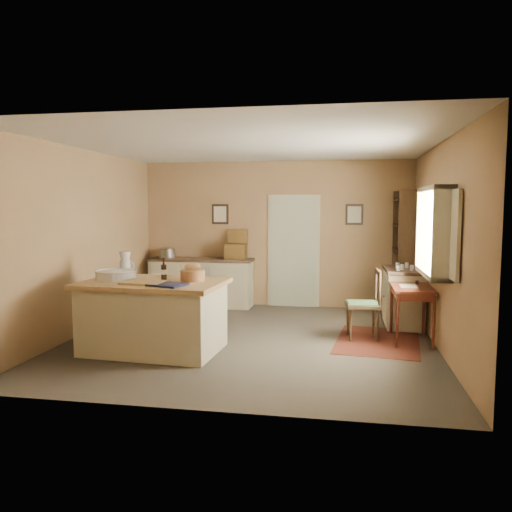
% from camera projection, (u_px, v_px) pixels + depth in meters
% --- Properties ---
extents(ground, '(5.00, 5.00, 0.00)m').
position_uv_depth(ground, '(251.00, 339.00, 7.01)').
color(ground, '#4C453A').
rests_on(ground, ground).
extents(wall_back, '(5.00, 0.10, 2.70)m').
position_uv_depth(wall_back, '(275.00, 234.00, 9.33)').
color(wall_back, '#9B7753').
rests_on(wall_back, ground).
extents(wall_front, '(5.00, 0.10, 2.70)m').
position_uv_depth(wall_front, '(200.00, 264.00, 4.42)').
color(wall_front, '#9B7753').
rests_on(wall_front, ground).
extents(wall_left, '(0.10, 5.00, 2.70)m').
position_uv_depth(wall_left, '(83.00, 242.00, 7.30)').
color(wall_left, '#9B7753').
rests_on(wall_left, ground).
extents(wall_right, '(0.10, 5.00, 2.70)m').
position_uv_depth(wall_right, '(441.00, 246.00, 6.45)').
color(wall_right, '#9B7753').
rests_on(wall_right, ground).
extents(ceiling, '(5.00, 5.00, 0.00)m').
position_uv_depth(ceiling, '(251.00, 144.00, 6.74)').
color(ceiling, silver).
rests_on(ceiling, wall_back).
extents(door, '(0.97, 0.06, 2.11)m').
position_uv_depth(door, '(293.00, 250.00, 9.27)').
color(door, '#B1B79C').
rests_on(door, ground).
extents(framed_prints, '(2.82, 0.02, 0.38)m').
position_uv_depth(framed_prints, '(286.00, 214.00, 9.24)').
color(framed_prints, black).
rests_on(framed_prints, ground).
extents(window, '(0.25, 1.99, 1.12)m').
position_uv_depth(window, '(438.00, 231.00, 6.25)').
color(window, beige).
rests_on(window, ground).
extents(work_island, '(1.86, 1.28, 1.20)m').
position_uv_depth(work_island, '(153.00, 314.00, 6.42)').
color(work_island, beige).
rests_on(work_island, ground).
extents(sideboard, '(1.93, 0.55, 1.18)m').
position_uv_depth(sideboard, '(202.00, 281.00, 9.35)').
color(sideboard, beige).
rests_on(sideboard, ground).
extents(rug, '(1.28, 1.72, 0.01)m').
position_uv_depth(rug, '(378.00, 341.00, 6.91)').
color(rug, '#47140E').
rests_on(rug, ground).
extents(writing_desk, '(0.54, 0.88, 0.82)m').
position_uv_depth(writing_desk, '(412.00, 294.00, 6.86)').
color(writing_desk, '#3D180F').
rests_on(writing_desk, ground).
extents(desk_chair, '(0.49, 0.49, 0.97)m').
position_uv_depth(desk_chair, '(363.00, 305.00, 6.99)').
color(desk_chair, black).
rests_on(desk_chair, ground).
extents(right_cabinet, '(0.57, 1.03, 0.99)m').
position_uv_depth(right_cabinet, '(403.00, 296.00, 7.82)').
color(right_cabinet, beige).
rests_on(right_cabinet, ground).
extents(shelving_unit, '(0.36, 0.96, 2.13)m').
position_uv_depth(shelving_unit, '(408.00, 254.00, 8.46)').
color(shelving_unit, black).
rests_on(shelving_unit, ground).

